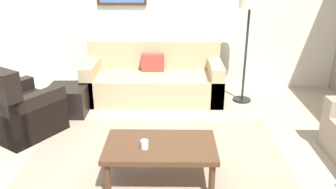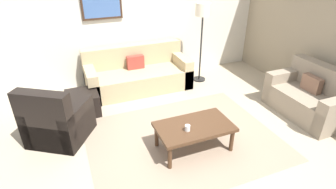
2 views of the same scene
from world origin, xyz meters
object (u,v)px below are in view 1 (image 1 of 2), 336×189
at_px(coffee_table, 160,149).
at_px(couch_main, 154,79).
at_px(ottoman, 68,100).
at_px(cup, 144,144).
at_px(lamp_standing, 249,11).
at_px(armchair_leather, 16,112).

bearing_deg(coffee_table, couch_main, 94.53).
relative_size(ottoman, cup, 6.49).
height_order(couch_main, lamp_standing, lamp_standing).
relative_size(armchair_leather, coffee_table, 1.01).
bearing_deg(cup, ottoman, 125.78).
relative_size(couch_main, coffee_table, 1.95).
bearing_deg(coffee_table, cup, -152.59).
bearing_deg(ottoman, lamp_standing, 10.41).
height_order(ottoman, lamp_standing, lamp_standing).
relative_size(coffee_table, lamp_standing, 0.64).
relative_size(armchair_leather, cup, 12.83).
height_order(ottoman, cup, cup).
xyz_separation_m(armchair_leather, lamp_standing, (3.08, 1.18, 1.10)).
relative_size(ottoman, lamp_standing, 0.33).
distance_m(armchair_leather, cup, 2.00).
bearing_deg(ottoman, couch_main, 28.98).
relative_size(cup, lamp_standing, 0.05).
relative_size(couch_main, cup, 24.90).
xyz_separation_m(armchair_leather, coffee_table, (1.85, -0.96, 0.05)).
distance_m(couch_main, coffee_table, 2.34).
bearing_deg(coffee_table, lamp_standing, 60.08).
bearing_deg(armchair_leather, couch_main, 39.40).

